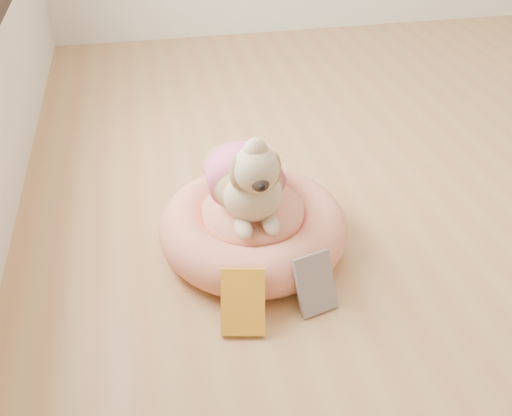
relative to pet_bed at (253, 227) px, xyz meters
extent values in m
cylinder|color=#D87554|center=(0.00, 0.00, -0.03)|extent=(0.49, 0.49, 0.10)
torus|color=#D87554|center=(0.00, 0.00, 0.00)|extent=(0.67, 0.67, 0.17)
cylinder|color=#D87554|center=(0.00, 0.00, 0.04)|extent=(0.36, 0.36, 0.09)
cube|color=yellow|center=(-0.11, -0.37, 0.01)|extent=(0.16, 0.16, 0.18)
cube|color=white|center=(0.13, -0.33, 0.01)|extent=(0.15, 0.13, 0.18)
camera|label=1|loc=(-0.32, -1.58, 1.25)|focal=40.00mm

